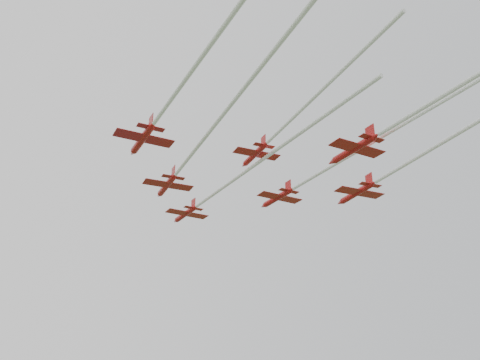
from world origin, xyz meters
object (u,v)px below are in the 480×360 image
jet_row3_right (394,171)px  jet_row4_right (394,125)px  jet_lead (223,187)px  jet_row2_right (326,170)px  jet_row2_left (194,151)px  jet_row3_mid (281,129)px  jet_row3_left (182,85)px

jet_row3_right → jet_row4_right: bearing=-128.8°
jet_row3_right → jet_lead: bearing=140.7°
jet_row2_right → jet_row4_right: jet_row2_right is taller
jet_row2_left → jet_row3_right: 35.60m
jet_row2_left → jet_row3_mid: bearing=-44.4°
jet_row2_right → jet_row3_mid: (-13.54, -6.91, 1.24)m
jet_row2_left → jet_row3_right: bearing=-11.7°
jet_row2_right → jet_row4_right: (-2.74, -20.03, -1.65)m
jet_row3_mid → jet_row3_left: bearing=-161.5°
jet_row3_right → jet_row4_right: size_ratio=1.17×
jet_row3_left → jet_row4_right: 30.74m
jet_row3_right → jet_row4_right: 19.90m
jet_lead → jet_row2_right: 20.34m
jet_row3_left → jet_row2_left: bearing=62.2°
jet_row2_left → jet_row3_left: size_ratio=0.94×
jet_row2_right → jet_row2_left: bearing=167.9°
jet_lead → jet_row3_right: (22.94, -21.85, -0.45)m
jet_lead → jet_row2_right: jet_lead is taller
jet_row4_right → jet_row2_left: bearing=129.0°
jet_lead → jet_row3_left: size_ratio=0.99×
jet_row2_left → jet_row4_right: bearing=-45.3°
jet_row3_left → jet_row4_right: size_ratio=1.49×
jet_row2_left → jet_row3_left: bearing=-114.5°
jet_row3_left → jet_row3_mid: bearing=15.1°
jet_lead → jet_row3_right: 31.68m
jet_lead → jet_row2_left: jet_lead is taller
jet_lead → jet_row3_mid: (-1.40, -23.23, 0.97)m
jet_row3_left → jet_row2_right: bearing=20.8°
jet_row2_left → jet_row4_right: jet_row2_left is taller
jet_row2_left → jet_row2_right: bearing=-6.1°
jet_row2_right → jet_row3_left: size_ratio=0.92×
jet_row3_right → jet_row4_right: (-13.55, -14.50, -1.47)m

